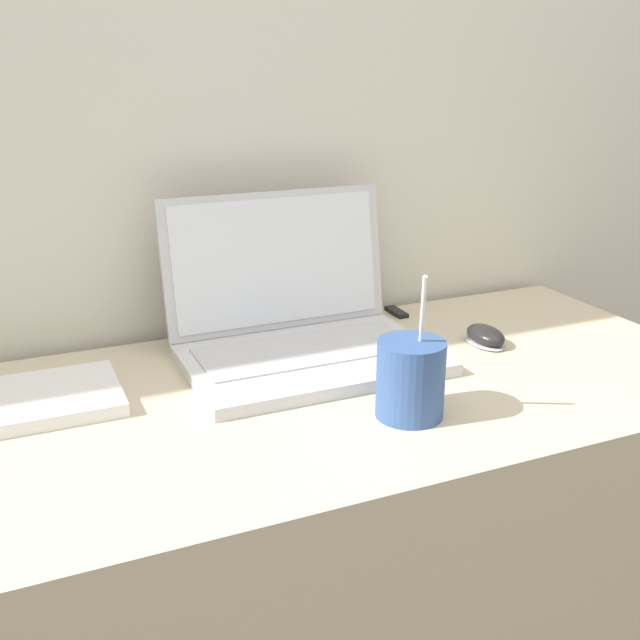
{
  "coord_description": "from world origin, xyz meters",
  "views": [
    {
      "loc": [
        -0.42,
        -0.63,
        1.23
      ],
      "look_at": [
        -0.0,
        0.34,
        0.86
      ],
      "focal_mm": 42.0,
      "sensor_mm": 36.0,
      "label": 1
    }
  ],
  "objects_px": {
    "drink_cup": "(411,377)",
    "usb_stick": "(396,312)",
    "laptop": "(298,324)",
    "computer_mouse": "(485,336)"
  },
  "relations": [
    {
      "from": "laptop",
      "to": "drink_cup",
      "type": "bearing_deg",
      "value": -78.18
    },
    {
      "from": "laptop",
      "to": "usb_stick",
      "type": "bearing_deg",
      "value": 25.02
    },
    {
      "from": "laptop",
      "to": "usb_stick",
      "type": "distance_m",
      "value": 0.28
    },
    {
      "from": "drink_cup",
      "to": "usb_stick",
      "type": "bearing_deg",
      "value": 63.09
    },
    {
      "from": "drink_cup",
      "to": "laptop",
      "type": "bearing_deg",
      "value": 101.82
    },
    {
      "from": "laptop",
      "to": "computer_mouse",
      "type": "xyz_separation_m",
      "value": [
        0.31,
        -0.08,
        -0.04
      ]
    },
    {
      "from": "laptop",
      "to": "usb_stick",
      "type": "relative_size",
      "value": 6.47
    },
    {
      "from": "computer_mouse",
      "to": "usb_stick",
      "type": "relative_size",
      "value": 1.46
    },
    {
      "from": "computer_mouse",
      "to": "laptop",
      "type": "bearing_deg",
      "value": 165.03
    },
    {
      "from": "laptop",
      "to": "computer_mouse",
      "type": "height_order",
      "value": "laptop"
    }
  ]
}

